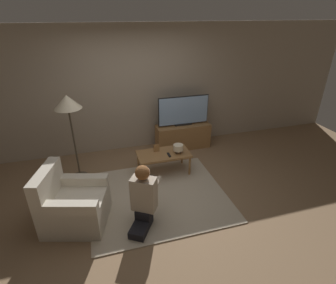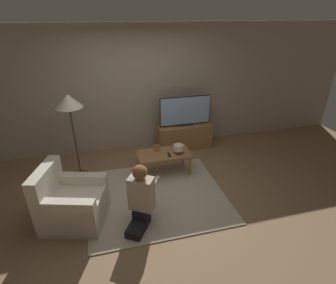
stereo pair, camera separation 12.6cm
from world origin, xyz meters
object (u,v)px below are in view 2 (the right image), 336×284
at_px(armchair, 72,204).
at_px(person_kneeling, 141,195).
at_px(floor_lamp, 69,106).
at_px(table_lamp, 178,148).
at_px(tv, 185,111).
at_px(coffee_table, 164,155).

height_order(armchair, person_kneeling, person_kneeling).
xyz_separation_m(floor_lamp, table_lamp, (1.80, -0.37, -0.84)).
relative_size(tv, armchair, 1.10).
relative_size(tv, person_kneeling, 1.16).
relative_size(armchair, table_lamp, 5.61).
distance_m(person_kneeling, table_lamp, 1.45).
height_order(floor_lamp, table_lamp, floor_lamp).
relative_size(tv, table_lamp, 6.17).
height_order(tv, coffee_table, tv).
height_order(tv, person_kneeling, tv).
height_order(tv, armchair, tv).
xyz_separation_m(coffee_table, armchair, (-1.58, -0.91, -0.08)).
distance_m(coffee_table, table_lamp, 0.31).
relative_size(floor_lamp, armchair, 1.55).
distance_m(coffee_table, armchair, 1.83).
bearing_deg(floor_lamp, tv, 15.03).
height_order(floor_lamp, person_kneeling, floor_lamp).
xyz_separation_m(floor_lamp, person_kneeling, (0.92, -1.52, -0.87)).
xyz_separation_m(armchair, table_lamp, (1.84, 0.84, 0.23)).
bearing_deg(person_kneeling, coffee_table, -85.12).
relative_size(floor_lamp, table_lamp, 8.71).
distance_m(floor_lamp, armchair, 1.62).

